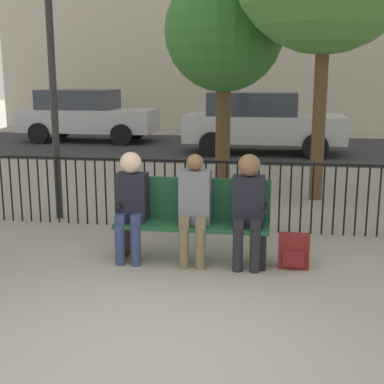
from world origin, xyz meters
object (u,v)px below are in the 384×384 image
seated_person_1 (195,204)px  tree_1 (224,33)px  seated_person_2 (248,203)px  backpack (294,251)px  parked_car_0 (261,122)px  lamp_post (51,59)px  parked_car_1 (86,115)px  park_bench (193,217)px  seated_person_0 (131,199)px

seated_person_1 → tree_1: 5.35m
seated_person_2 → backpack: seated_person_2 is taller
seated_person_2 → parked_car_0: bearing=91.0°
lamp_post → parked_car_1: (-2.86, 9.04, -1.43)m
park_bench → backpack: (1.12, -0.10, -0.31)m
park_bench → lamp_post: (-2.21, 1.48, 1.78)m
park_bench → seated_person_0: (-0.68, -0.13, 0.21)m
seated_person_2 → parked_car_1: bearing=118.1°
seated_person_1 → tree_1: (-0.19, 4.89, 2.16)m
seated_person_1 → parked_car_1: (-5.11, 10.65, 0.17)m
park_bench → seated_person_0: size_ratio=1.39×
seated_person_1 → park_bench: bearing=105.8°
seated_person_1 → backpack: size_ratio=3.27×
seated_person_2 → lamp_post: bearing=150.5°
seated_person_1 → parked_car_1: size_ratio=0.29×
seated_person_0 → seated_person_2: bearing=0.0°
parked_car_0 → seated_person_2: bearing=-89.0°
parked_car_0 → seated_person_0: bearing=-97.4°
seated_person_2 → tree_1: 5.39m
park_bench → seated_person_0: seated_person_0 is taller
seated_person_2 → backpack: bearing=3.0°
seated_person_1 → lamp_post: lamp_post is taller
tree_1 → seated_person_2: bearing=-81.0°
seated_person_1 → tree_1: bearing=92.2°
parked_car_1 → tree_1: bearing=-49.5°
seated_person_1 → backpack: bearing=1.4°
seated_person_0 → lamp_post: size_ratio=0.36×
seated_person_0 → seated_person_1: bearing=-0.0°
seated_person_1 → backpack: (1.08, 0.03, -0.49)m
seated_person_2 → backpack: 0.72m
tree_1 → parked_car_0: size_ratio=0.95×
parked_car_0 → seated_person_1: bearing=-92.8°
parked_car_0 → parked_car_1: 5.83m
seated_person_0 → parked_car_1: bearing=112.4°
park_bench → lamp_post: bearing=146.3°
park_bench → seated_person_1: (0.04, -0.13, 0.18)m
seated_person_0 → seated_person_1: size_ratio=1.01×
seated_person_2 → seated_person_0: bearing=-180.0°
backpack → parked_car_1: parked_car_1 is taller
seated_person_0 → parked_car_0: (1.14, 8.84, 0.14)m
seated_person_2 → parked_car_0: size_ratio=0.29×
backpack → parked_car_1: size_ratio=0.09×
seated_person_0 → tree_1: (0.52, 4.89, 2.14)m
seated_person_1 → parked_car_0: (0.43, 8.84, 0.17)m
backpack → seated_person_1: bearing=-178.6°
park_bench → tree_1: (-0.15, 4.76, 2.35)m
park_bench → tree_1: bearing=91.8°
seated_person_2 → parked_car_1: (-5.69, 10.65, 0.14)m
seated_person_0 → backpack: 1.87m
backpack → tree_1: tree_1 is taller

